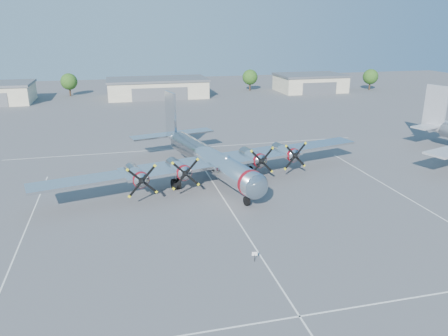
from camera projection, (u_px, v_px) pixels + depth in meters
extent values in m
plane|color=#4F4F51|center=(226.00, 203.00, 52.14)|extent=(260.00, 260.00, 0.00)
cube|color=silver|center=(20.00, 243.00, 42.52)|extent=(0.15, 40.00, 0.01)
cube|color=silver|center=(237.00, 220.00, 47.53)|extent=(0.15, 40.00, 0.01)
cube|color=silver|center=(413.00, 201.00, 52.53)|extent=(0.15, 40.00, 0.01)
cube|color=silver|center=(300.00, 316.00, 31.86)|extent=(60.00, 0.15, 0.01)
cube|color=silver|center=(191.00, 148.00, 75.18)|extent=(60.00, 0.15, 0.01)
cube|color=#B9B193|center=(157.00, 89.00, 126.97)|extent=(28.00, 14.00, 4.80)
cube|color=slate|center=(157.00, 79.00, 126.12)|extent=(28.60, 14.60, 0.60)
cube|color=slate|center=(160.00, 94.00, 120.66)|extent=(15.40, 0.20, 3.60)
cube|color=#B9B193|center=(310.00, 84.00, 137.89)|extent=(20.00, 14.00, 4.80)
cube|color=slate|center=(310.00, 75.00, 137.05)|extent=(20.60, 14.60, 0.60)
cube|color=slate|center=(320.00, 89.00, 131.58)|extent=(11.00, 0.20, 3.60)
cylinder|color=#382619|center=(70.00, 91.00, 128.97)|extent=(0.50, 0.50, 2.80)
sphere|color=#264914|center=(69.00, 82.00, 128.08)|extent=(4.80, 4.80, 4.80)
cylinder|color=#382619|center=(250.00, 86.00, 139.64)|extent=(0.50, 0.50, 2.80)
sphere|color=#264914|center=(250.00, 77.00, 138.75)|extent=(4.80, 4.80, 4.80)
cylinder|color=#382619|center=(370.00, 86.00, 140.92)|extent=(0.50, 0.50, 2.80)
sphere|color=#264914|center=(370.00, 77.00, 140.02)|extent=(4.80, 4.80, 4.80)
cylinder|color=black|center=(255.00, 258.00, 39.09)|extent=(0.06, 0.06, 0.74)
cube|color=white|center=(255.00, 254.00, 38.96)|extent=(0.51, 0.13, 0.37)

